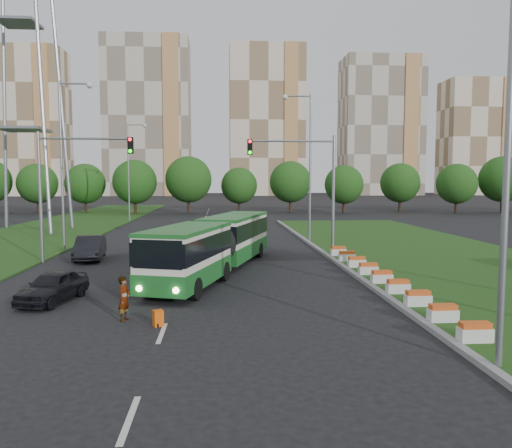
{
  "coord_description": "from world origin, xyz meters",
  "views": [
    {
      "loc": [
        -1.05,
        -22.35,
        5.06
      ],
      "look_at": [
        0.98,
        5.67,
        2.6
      ],
      "focal_mm": 35.0,
      "sensor_mm": 36.0,
      "label": 1
    }
  ],
  "objects": [
    {
      "name": "grass_median",
      "position": [
        13.0,
        8.0,
        0.07
      ],
      "size": [
        14.0,
        60.0,
        0.15
      ],
      "primitive_type": "cube",
      "color": "#1E4513",
      "rests_on": "ground"
    },
    {
      "name": "traffic_mast_median",
      "position": [
        4.78,
        10.0,
        5.35
      ],
      "size": [
        5.76,
        0.32,
        8.0
      ],
      "color": "gray",
      "rests_on": "ground"
    },
    {
      "name": "midrise_east",
      "position": [
        90.0,
        150.0,
        20.0
      ],
      "size": [
        24.0,
        14.0,
        40.0
      ],
      "primitive_type": "cube",
      "color": "beige",
      "rests_on": "ground"
    },
    {
      "name": "apartment_tower_ceast",
      "position": [
        15.0,
        150.0,
        25.0
      ],
      "size": [
        25.0,
        15.0,
        50.0
      ],
      "primitive_type": "cube",
      "color": "beige",
      "rests_on": "ground"
    },
    {
      "name": "apartment_tower_east",
      "position": [
        55.0,
        150.0,
        23.5
      ],
      "size": [
        27.0,
        15.0,
        47.0
      ],
      "primitive_type": "cube",
      "color": "beige",
      "rests_on": "ground"
    },
    {
      "name": "car_left_far",
      "position": [
        -9.39,
        10.03,
        0.75
      ],
      "size": [
        2.12,
        4.73,
        1.51
      ],
      "primitive_type": "imported",
      "rotation": [
        0.0,
        0.0,
        0.12
      ],
      "color": "black",
      "rests_on": "ground"
    },
    {
      "name": "transmission_pylon",
      "position": [
        -20.0,
        28.0,
        22.0
      ],
      "size": [
        12.0,
        12.0,
        44.0
      ],
      "primitive_type": null,
      "color": "gray",
      "rests_on": "ground"
    },
    {
      "name": "apartment_tower_west",
      "position": [
        -65.0,
        150.0,
        24.0
      ],
      "size": [
        26.0,
        15.0,
        48.0
      ],
      "primitive_type": "cube",
      "color": "beige",
      "rests_on": "ground"
    },
    {
      "name": "lane_markings",
      "position": [
        -3.0,
        20.0,
        0.0
      ],
      "size": [
        0.2,
        100.0,
        0.01
      ],
      "primitive_type": null,
      "color": "beige",
      "rests_on": "ground"
    },
    {
      "name": "shopping_trolley",
      "position": [
        -3.22,
        -5.18,
        0.28
      ],
      "size": [
        0.33,
        0.35,
        0.57
      ],
      "rotation": [
        0.0,
        0.0,
        0.42
      ],
      "color": "#DD540B",
      "rests_on": "ground"
    },
    {
      "name": "street_lamps",
      "position": [
        -3.0,
        10.0,
        6.0
      ],
      "size": [
        36.0,
        60.0,
        12.0
      ],
      "primitive_type": null,
      "color": "gray",
      "rests_on": "ground"
    },
    {
      "name": "median_kerb",
      "position": [
        6.05,
        8.0,
        0.09
      ],
      "size": [
        0.3,
        60.0,
        0.18
      ],
      "primitive_type": "cube",
      "color": "gray",
      "rests_on": "ground"
    },
    {
      "name": "pedestrian",
      "position": [
        -4.53,
        -4.35,
        0.8
      ],
      "size": [
        0.55,
        0.68,
        1.61
      ],
      "primitive_type": "imported",
      "rotation": [
        0.0,
        0.0,
        1.26
      ],
      "color": "gray",
      "rests_on": "ground"
    },
    {
      "name": "articulated_bus",
      "position": [
        -1.46,
        4.93,
        1.56
      ],
      "size": [
        2.41,
        15.45,
        2.54
      ],
      "rotation": [
        0.0,
        0.0,
        -0.3
      ],
      "color": "silver",
      "rests_on": "ground"
    },
    {
      "name": "traffic_mast_left",
      "position": [
        -10.38,
        9.0,
        5.35
      ],
      "size": [
        5.76,
        0.32,
        8.0
      ],
      "color": "gray",
      "rests_on": "ground"
    },
    {
      "name": "car_left_near",
      "position": [
        -8.03,
        -1.31,
        0.65
      ],
      "size": [
        2.42,
        4.09,
        1.31
      ],
      "primitive_type": "imported",
      "rotation": [
        0.0,
        0.0,
        -0.24
      ],
      "color": "black",
      "rests_on": "ground"
    },
    {
      "name": "ground",
      "position": [
        0.0,
        0.0,
        0.0
      ],
      "size": [
        360.0,
        360.0,
        0.0
      ],
      "primitive_type": "plane",
      "color": "black",
      "rests_on": "ground"
    },
    {
      "name": "tree_line",
      "position": [
        10.0,
        55.0,
        4.5
      ],
      "size": [
        120.0,
        8.0,
        9.0
      ],
      "primitive_type": null,
      "color": "#164412",
      "rests_on": "ground"
    },
    {
      "name": "apartment_tower_cwest",
      "position": [
        -25.0,
        150.0,
        26.0
      ],
      "size": [
        28.0,
        15.0,
        52.0
      ],
      "primitive_type": "cube",
      "color": "beige",
      "rests_on": "ground"
    },
    {
      "name": "flower_planters",
      "position": [
        6.7,
        0.8,
        0.45
      ],
      "size": [
        1.1,
        18.1,
        0.6
      ],
      "primitive_type": null,
      "color": "silver",
      "rests_on": "grass_median"
    },
    {
      "name": "left_verge",
      "position": [
        -18.0,
        25.0,
        0.05
      ],
      "size": [
        12.0,
        110.0,
        0.1
      ],
      "primitive_type": "cube",
      "color": "#1E4513",
      "rests_on": "ground"
    }
  ]
}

